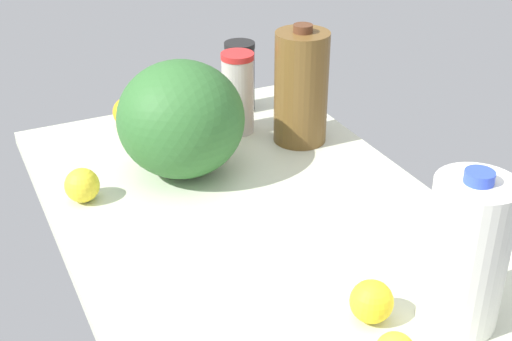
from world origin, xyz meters
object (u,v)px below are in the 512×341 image
object	(u,v)px
tumbler_cup	(238,93)
chocolate_milk_jug	(301,87)
lemon_near_front	(372,301)
milk_jug	(466,254)
orange_far_back	(128,112)
watermelon	(181,119)
shaker_bottle	(240,76)
lemon_beside_bowl	(82,185)

from	to	relation	value
tumbler_cup	chocolate_milk_jug	bearing A→B (deg)	46.58
lemon_near_front	chocolate_milk_jug	bearing A→B (deg)	161.39
tumbler_cup	milk_jug	distance (cm)	79.74
tumbler_cup	orange_far_back	distance (cm)	28.59
watermelon	tumbler_cup	xyz separation A→B (cm)	(-13.72, 19.59, -2.56)
shaker_bottle	tumbler_cup	bearing A→B (deg)	-26.35
milk_jug	orange_far_back	bearing A→B (deg)	-164.24
watermelon	tumbler_cup	distance (cm)	24.05
watermelon	milk_jug	world-z (taller)	milk_jug
watermelon	lemon_near_front	xyz separation A→B (cm)	(59.98, 9.86, -9.17)
lemon_near_front	lemon_beside_bowl	bearing A→B (deg)	-149.85
shaker_bottle	orange_far_back	distance (cm)	30.39
tumbler_cup	lemon_near_front	size ratio (longest dim) A/B	2.84
orange_far_back	milk_jug	bearing A→B (deg)	15.76
lemon_beside_bowl	lemon_near_front	world-z (taller)	same
lemon_beside_bowl	lemon_near_front	distance (cm)	65.87
milk_jug	tumbler_cup	bearing A→B (deg)	-178.02
tumbler_cup	shaker_bottle	size ratio (longest dim) A/B	1.11
tumbler_cup	shaker_bottle	bearing A→B (deg)	153.65
watermelon	lemon_beside_bowl	distance (cm)	25.13
watermelon	tumbler_cup	world-z (taller)	watermelon
tumbler_cup	orange_far_back	world-z (taller)	tumbler_cup
watermelon	orange_far_back	distance (cm)	29.89
lemon_beside_bowl	watermelon	bearing A→B (deg)	97.40
chocolate_milk_jug	shaker_bottle	size ratio (longest dim) A/B	1.57
chocolate_milk_jug	orange_far_back	distance (cm)	44.48
chocolate_milk_jug	lemon_beside_bowl	world-z (taller)	chocolate_milk_jug
chocolate_milk_jug	milk_jug	size ratio (longest dim) A/B	1.05
tumbler_cup	lemon_near_front	xyz separation A→B (cm)	(73.69, -9.73, -6.61)
watermelon	lemon_near_front	distance (cm)	61.47
milk_jug	lemon_near_front	bearing A→B (deg)	-115.49
tumbler_cup	lemon_beside_bowl	world-z (taller)	tumbler_cup
chocolate_milk_jug	tumbler_cup	bearing A→B (deg)	-133.42
lemon_beside_bowl	orange_far_back	distance (cm)	36.55
lemon_near_front	tumbler_cup	bearing A→B (deg)	172.48
watermelon	chocolate_milk_jug	size ratio (longest dim) A/B	0.96
tumbler_cup	lemon_near_front	bearing A→B (deg)	-7.52
tumbler_cup	milk_jug	bearing A→B (deg)	1.98
chocolate_milk_jug	orange_far_back	size ratio (longest dim) A/B	3.78
lemon_beside_bowl	orange_far_back	xyz separation A→B (cm)	(-31.23, 19.00, 0.18)
chocolate_milk_jug	lemon_near_front	xyz separation A→B (cm)	(62.87, -21.17, -10.00)
tumbler_cup	milk_jug	world-z (taller)	milk_jug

